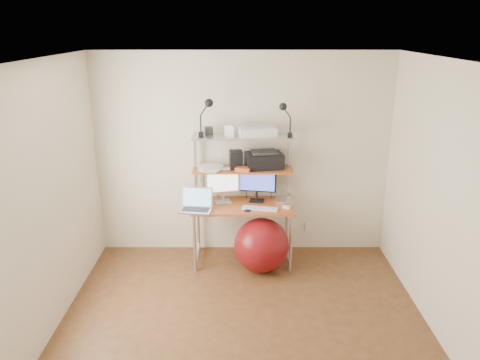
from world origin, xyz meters
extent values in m
plane|color=brown|center=(0.00, 0.00, 0.00)|extent=(3.60, 3.60, 0.00)
plane|color=silver|center=(0.00, 0.00, 2.50)|extent=(3.60, 3.60, 0.00)
plane|color=beige|center=(0.00, 1.80, 1.25)|extent=(3.60, 0.00, 3.60)
plane|color=beige|center=(0.00, -1.80, 1.25)|extent=(3.60, 0.00, 3.60)
plane|color=beige|center=(-1.80, 0.00, 1.25)|extent=(0.00, 3.60, 3.60)
plane|color=beige|center=(1.80, 0.00, 1.25)|extent=(0.00, 3.60, 3.60)
cube|color=#AE5922|center=(0.00, 1.44, 0.72)|extent=(1.20, 0.60, 0.03)
cylinder|color=#B9B9BE|center=(-0.56, 1.18, 0.35)|extent=(0.04, 0.04, 0.71)
cylinder|color=#B9B9BE|center=(-0.56, 1.70, 0.35)|extent=(0.04, 0.04, 0.71)
cylinder|color=#B9B9BE|center=(0.56, 1.18, 0.35)|extent=(0.04, 0.04, 0.71)
cylinder|color=#B9B9BE|center=(0.56, 1.70, 0.35)|extent=(0.04, 0.04, 0.71)
cube|color=#B9B9BE|center=(-0.57, 1.70, 1.15)|extent=(0.03, 0.04, 0.84)
cube|color=#B9B9BE|center=(0.57, 1.70, 1.15)|extent=(0.03, 0.04, 0.84)
cube|color=#AE5922|center=(0.00, 1.57, 1.14)|extent=(1.18, 0.34, 0.02)
cube|color=#B9B9BE|center=(0.00, 1.57, 1.54)|extent=(1.18, 0.34, 0.02)
cube|color=silver|center=(0.85, 1.79, 0.30)|extent=(0.08, 0.01, 0.12)
cube|color=#B3B2B7|center=(-0.24, 1.52, 0.75)|extent=(0.22, 0.19, 0.01)
cylinder|color=#B3B2B7|center=(-0.24, 1.54, 0.81)|extent=(0.03, 0.03, 0.10)
cube|color=#B3B2B7|center=(-0.24, 1.54, 1.02)|extent=(0.41, 0.14, 0.31)
plane|color=white|center=(-0.24, 1.52, 1.02)|extent=(0.36, 0.10, 0.38)
cube|color=black|center=(0.17, 1.55, 0.75)|extent=(0.19, 0.16, 0.01)
cylinder|color=black|center=(0.17, 1.57, 0.81)|extent=(0.03, 0.03, 0.10)
cube|color=black|center=(0.17, 1.57, 1.00)|extent=(0.47, 0.10, 0.28)
plane|color=blue|center=(0.17, 1.56, 1.00)|extent=(0.42, 0.07, 0.43)
cube|color=silver|center=(-0.54, 1.25, 0.75)|extent=(0.39, 0.29, 0.02)
cube|color=#2B2B2D|center=(-0.54, 1.25, 0.76)|extent=(0.32, 0.19, 0.00)
cube|color=silver|center=(-0.52, 1.37, 0.87)|extent=(0.37, 0.12, 0.23)
plane|color=#7DB3D1|center=(-0.52, 1.37, 0.87)|extent=(0.34, 0.13, 0.32)
cube|color=silver|center=(0.20, 1.30, 0.75)|extent=(0.43, 0.20, 0.01)
cube|color=silver|center=(0.51, 1.33, 0.75)|extent=(0.10, 0.08, 0.02)
cube|color=silver|center=(0.51, 1.52, 0.76)|extent=(0.23, 0.23, 0.04)
cube|color=black|center=(0.06, 1.27, 0.74)|extent=(0.09, 0.13, 0.01)
cube|color=black|center=(0.25, 1.61, 1.24)|extent=(0.48, 0.36, 0.18)
cube|color=#2B2B2D|center=(0.25, 1.61, 1.34)|extent=(0.33, 0.26, 0.03)
cube|color=black|center=(-0.08, 1.57, 1.26)|extent=(0.17, 0.17, 0.22)
cube|color=#BF461E|center=(0.01, 1.46, 1.17)|extent=(0.20, 0.17, 0.05)
cube|color=silver|center=(0.16, 1.59, 1.60)|extent=(0.47, 0.35, 0.10)
cube|color=#B3B2B7|center=(0.16, 1.59, 1.66)|extent=(0.40, 0.28, 0.02)
cube|color=silver|center=(-0.15, 1.57, 1.61)|extent=(0.13, 0.12, 0.12)
cube|color=#2B2B2D|center=(-0.40, 1.63, 1.60)|extent=(0.11, 0.11, 0.09)
cube|color=black|center=(-0.48, 1.51, 1.58)|extent=(0.05, 0.06, 0.05)
cylinder|color=black|center=(-0.48, 1.51, 1.70)|extent=(0.02, 0.02, 0.19)
sphere|color=black|center=(-0.38, 1.50, 1.94)|extent=(0.10, 0.10, 0.10)
cube|color=black|center=(0.54, 1.49, 1.58)|extent=(0.05, 0.06, 0.05)
cylinder|color=black|center=(0.54, 1.49, 1.69)|extent=(0.02, 0.02, 0.18)
sphere|color=black|center=(0.45, 1.48, 1.90)|extent=(0.09, 0.09, 0.09)
sphere|color=maroon|center=(0.22, 1.20, 0.32)|extent=(0.64, 0.64, 0.64)
cube|color=white|center=(-0.43, 1.59, 1.15)|extent=(0.24, 0.30, 0.00)
cube|color=white|center=(-0.37, 1.52, 1.16)|extent=(0.28, 0.33, 0.00)
cube|color=white|center=(-0.37, 1.61, 1.16)|extent=(0.26, 0.31, 0.00)
cube|color=white|center=(-0.35, 1.55, 1.17)|extent=(0.26, 0.32, 0.00)
cube|color=white|center=(-0.42, 1.57, 1.17)|extent=(0.31, 0.34, 0.00)
camera|label=1|loc=(-0.04, -3.74, 2.77)|focal=35.00mm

